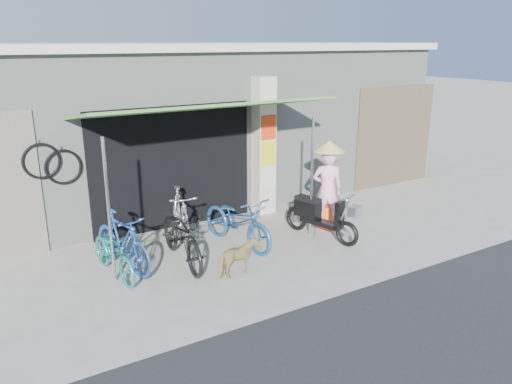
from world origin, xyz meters
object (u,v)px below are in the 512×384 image
bike_black (182,236)px  nun (327,186)px  bike_navy (238,221)px  bike_silver (181,217)px  moped (319,216)px  bike_teal (114,253)px  bike_blue (122,241)px  street_dog (239,259)px

bike_black → nun: bearing=4.7°
bike_navy → nun: size_ratio=1.02×
bike_silver → moped: bearing=-11.7°
bike_teal → bike_silver: bike_silver is taller
bike_teal → bike_navy: 2.35m
bike_black → moped: bike_black is taller
bike_blue → street_dog: size_ratio=2.29×
bike_black → moped: 2.77m
street_dog → moped: moped is taller
bike_silver → moped: size_ratio=1.06×
bike_silver → bike_navy: (0.87, -0.63, -0.05)m
bike_silver → street_dog: 1.80m
moped → bike_silver: bearing=140.2°
bike_black → street_dog: bearing=-54.7°
bike_teal → bike_blue: bike_blue is taller
bike_teal → bike_black: (1.15, -0.10, 0.09)m
bike_blue → nun: nun is taller
bike_black → bike_silver: (0.32, 0.82, 0.04)m
street_dog → moped: (2.17, 0.67, 0.13)m
bike_blue → bike_teal: bearing=-149.9°
bike_blue → nun: bearing=-16.7°
bike_navy → nun: (2.01, -0.13, 0.41)m
bike_black → bike_silver: bike_silver is taller
street_dog → bike_navy: bearing=-37.2°
bike_teal → bike_blue: bearing=36.7°
bike_teal → street_dog: size_ratio=2.12×
moped → street_dog: bearing=-178.3°
bike_black → bike_silver: bearing=72.3°
bike_teal → bike_silver: 1.64m
bike_blue → bike_silver: size_ratio=0.94×
bike_black → bike_navy: 1.21m
moped → bike_teal: bearing=158.9°
bike_teal → nun: (4.36, -0.04, 0.49)m
bike_teal → moped: (3.91, -0.38, 0.03)m
street_dog → bike_black: bearing=22.5°
street_dog → bike_blue: bearing=41.9°
bike_black → street_dog: size_ratio=2.57×
bike_black → bike_silver: size_ratio=1.06×
bike_silver → street_dog: (0.27, -1.77, -0.23)m
bike_teal → moped: moped is taller
bike_teal → bike_black: size_ratio=0.82×
bike_teal → street_dog: bearing=-38.0°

